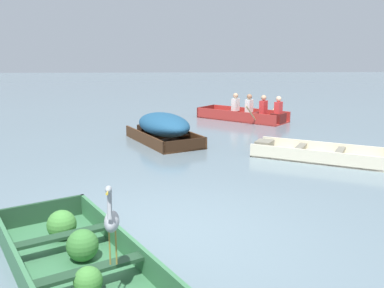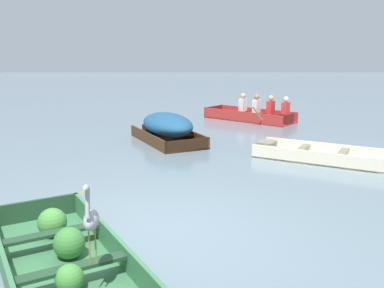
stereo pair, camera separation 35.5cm
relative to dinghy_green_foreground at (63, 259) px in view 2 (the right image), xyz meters
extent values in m
plane|color=slate|center=(0.89, 1.11, -0.14)|extent=(80.00, 80.00, 0.00)
cube|color=#387047|center=(-0.03, 0.01, -0.12)|extent=(2.66, 3.38, 0.04)
cube|color=#387047|center=(0.48, 0.31, 0.03)|extent=(1.64, 2.78, 0.33)
cube|color=#387047|center=(-0.54, -0.29, 0.03)|extent=(1.64, 2.78, 0.33)
cube|color=#1E3D27|center=(-0.81, 1.37, 0.03)|extent=(1.10, 0.66, 0.33)
cube|color=#1E3D27|center=(0.21, -0.40, 0.11)|extent=(1.06, 0.71, 0.04)
cube|color=#1E3D27|center=(-0.27, 0.42, 0.11)|extent=(1.06, 0.71, 0.04)
sphere|color=#428438|center=(0.20, -0.50, 0.05)|extent=(0.29, 0.29, 0.29)
sphere|color=#387533|center=(0.00, 0.21, 0.09)|extent=(0.37, 0.37, 0.37)
sphere|color=#428438|center=(-0.39, 0.81, 0.09)|extent=(0.38, 0.38, 0.38)
cube|color=#4C2D19|center=(0.78, 6.78, -0.12)|extent=(2.19, 2.80, 0.04)
cube|color=#4C2D19|center=(0.27, 6.53, 0.01)|extent=(1.16, 2.30, 0.30)
cube|color=#4C2D19|center=(1.29, 7.04, 0.01)|extent=(1.16, 2.30, 0.30)
cube|color=black|center=(1.33, 5.67, 0.01)|extent=(1.09, 0.57, 0.30)
cube|color=black|center=(0.30, 7.76, 0.03)|extent=(0.64, 0.56, 0.27)
cube|color=black|center=(0.61, 7.13, 0.09)|extent=(1.05, 0.62, 0.04)
cube|color=black|center=(0.95, 6.44, 0.09)|extent=(1.05, 0.62, 0.04)
ellipsoid|color=navy|center=(0.78, 6.78, 0.34)|extent=(1.93, 2.37, 0.59)
cube|color=beige|center=(4.31, 4.83, -0.12)|extent=(3.03, 2.28, 0.04)
cube|color=beige|center=(4.08, 4.41, 0.02)|extent=(2.57, 1.45, 0.31)
cube|color=beige|center=(4.54, 5.24, 0.02)|extent=(2.57, 1.45, 0.31)
cube|color=gray|center=(3.20, 5.44, 0.03)|extent=(0.53, 0.57, 0.28)
cube|color=gray|center=(3.93, 5.04, 0.09)|extent=(0.58, 0.87, 0.04)
cube|color=gray|center=(4.69, 4.62, 0.09)|extent=(0.58, 0.87, 0.04)
cube|color=#AD2D28|center=(3.43, 10.34, -0.12)|extent=(3.10, 2.84, 0.04)
cube|color=#AD2D28|center=(3.76, 10.73, 0.04)|extent=(2.45, 2.05, 0.36)
cube|color=#AD2D28|center=(3.10, 9.94, 0.04)|extent=(2.45, 2.05, 0.36)
cube|color=maroon|center=(2.24, 11.33, 0.04)|extent=(0.73, 0.86, 0.36)
cube|color=maroon|center=(4.50, 9.45, 0.06)|extent=(0.59, 0.60, 0.33)
cube|color=maroon|center=(3.79, 10.04, 0.14)|extent=(0.75, 0.85, 0.04)
cube|color=maroon|center=(3.07, 10.64, 0.14)|extent=(0.75, 0.85, 0.04)
cube|color=white|center=(3.22, 10.51, 0.38)|extent=(0.32, 0.33, 0.44)
sphere|color=tan|center=(3.22, 10.51, 0.70)|extent=(0.18, 0.18, 0.18)
cube|color=white|center=(3.64, 10.16, 0.38)|extent=(0.32, 0.33, 0.44)
sphere|color=#9E7051|center=(3.64, 10.16, 0.70)|extent=(0.18, 0.18, 0.18)
cube|color=red|center=(4.06, 9.81, 0.38)|extent=(0.32, 0.33, 0.44)
sphere|color=tan|center=(4.06, 9.81, 0.70)|extent=(0.18, 0.18, 0.18)
cube|color=red|center=(4.49, 9.46, 0.38)|extent=(0.32, 0.33, 0.44)
sphere|color=beige|center=(4.49, 9.46, 0.70)|extent=(0.18, 0.18, 0.18)
cylinder|color=tan|center=(4.60, 10.45, 0.28)|extent=(0.44, 0.52, 0.55)
cylinder|color=tan|center=(3.53, 9.17, 0.28)|extent=(0.44, 0.52, 0.55)
cylinder|color=olive|center=(0.51, -0.61, 0.45)|extent=(0.02, 0.02, 0.35)
cylinder|color=olive|center=(0.45, -0.61, 0.45)|extent=(0.02, 0.02, 0.35)
ellipsoid|color=#93999E|center=(0.48, -0.61, 0.72)|extent=(0.16, 0.33, 0.18)
cylinder|color=#93999E|center=(0.48, -0.73, 0.94)|extent=(0.05, 0.12, 0.28)
ellipsoid|color=#93999E|center=(0.49, -0.77, 1.09)|extent=(0.07, 0.11, 0.06)
cone|color=gold|center=(0.49, -0.85, 1.09)|extent=(0.03, 0.10, 0.02)
camera|label=1|loc=(1.08, -4.38, 2.30)|focal=40.00mm
camera|label=2|loc=(1.43, -4.39, 2.30)|focal=40.00mm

